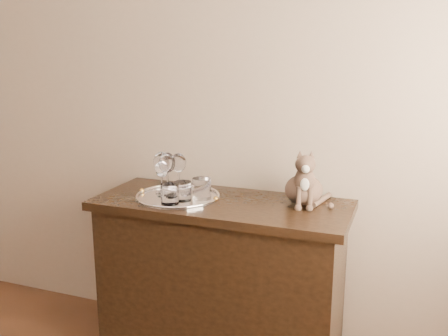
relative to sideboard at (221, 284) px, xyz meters
The scene contains 11 objects.
wall_back 1.15m from the sideboard, 152.68° to the left, with size 4.00×0.10×2.70m, color tan.
sideboard is the anchor object (origin of this frame).
tray 0.48m from the sideboard, behind, with size 0.40×0.40×0.01m, color silver.
wine_glass_a 0.62m from the sideboard, behind, with size 0.08×0.08×0.21m, color white, non-canonical shape.
wine_glass_b 0.58m from the sideboard, behind, with size 0.07×0.07×0.20m, color white, non-canonical shape.
wine_glass_c 0.59m from the sideboard, behind, with size 0.06×0.06×0.17m, color white, non-canonical shape.
wine_glass_d 0.60m from the sideboard, behind, with size 0.08×0.08×0.21m, color white, non-canonical shape.
tumbler_a 0.51m from the sideboard, 154.05° to the right, with size 0.08×0.08×0.09m, color white.
tumbler_b 0.54m from the sideboard, 143.29° to the right, with size 0.08×0.08×0.09m, color white.
tumbler_c 0.49m from the sideboard, 167.94° to the right, with size 0.09×0.09×0.10m, color white.
cat 0.68m from the sideboard, 14.95° to the left, with size 0.27×0.25×0.27m, color #493A2C, non-canonical shape.
Camera 1 is at (1.41, -0.15, 1.54)m, focal length 40.00 mm.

